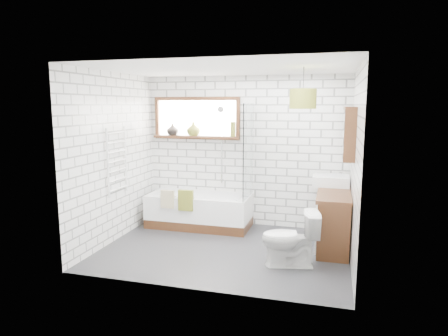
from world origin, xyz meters
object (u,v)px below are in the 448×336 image
(bathtub, at_px, (199,210))
(toilet, at_px, (290,238))
(pendant, at_px, (303,99))
(basin, at_px, (331,180))
(vanity, at_px, (334,218))

(bathtub, relative_size, toilet, 2.36)
(bathtub, distance_m, pendant, 2.67)
(basin, relative_size, pendant, 1.57)
(bathtub, bearing_deg, basin, 1.41)
(vanity, distance_m, pendant, 1.84)
(basin, xyz_separation_m, pendant, (-0.39, -0.96, 1.22))
(basin, relative_size, toilet, 0.74)
(bathtub, height_order, toilet, toilet)
(bathtub, distance_m, vanity, 2.20)
(vanity, height_order, pendant, pendant)
(bathtub, bearing_deg, vanity, -8.91)
(bathtub, xyz_separation_m, pendant, (1.72, -0.90, 1.83))
(basin, bearing_deg, bathtub, -178.59)
(toilet, distance_m, pendant, 1.78)
(basin, height_order, toilet, basin)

